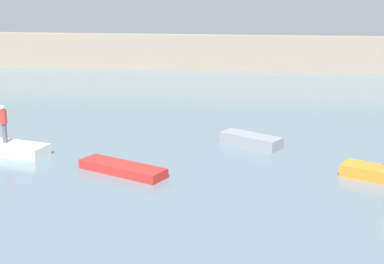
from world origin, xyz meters
name	(u,v)px	position (x,y,z in m)	size (l,w,h in m)	color
embankment_wall	(102,51)	(0.00, 27.27, 1.55)	(80.00, 1.20, 3.09)	gray
rowboat_white	(6,148)	(3.13, 1.23, 0.25)	(4.00, 1.18, 0.49)	white
rowboat_red	(122,168)	(8.98, -0.74, 0.19)	(3.78, 1.03, 0.37)	red
rowboat_grey	(251,140)	(13.99, 3.86, 0.26)	(2.93, 1.01, 0.52)	gray
person_red_shirt	(4,122)	(3.13, 1.23, 1.45)	(0.32, 0.32, 1.71)	#4C4C56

